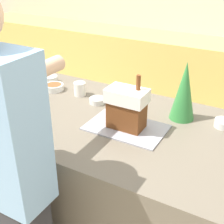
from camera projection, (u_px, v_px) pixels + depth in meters
wall_back at (204, 3)px, 3.46m from camera, size 8.00×0.05×2.60m
back_cabinet_block at (187, 81)px, 3.59m from camera, size 6.00×0.60×0.96m
kitchen_island at (98, 177)px, 2.09m from camera, size 1.79×0.97×0.92m
baking_tray at (126, 127)px, 1.75m from camera, size 0.44×0.29×0.01m
gingerbread_house at (127, 107)px, 1.70m from camera, size 0.22×0.14×0.31m
decorative_tree at (184, 91)px, 1.78m from camera, size 0.15×0.15×0.35m
candy_bowl_center_rear at (30, 95)px, 2.10m from camera, size 0.11×0.11×0.05m
candy_bowl_front_corner at (50, 79)px, 2.35m from camera, size 0.11×0.11×0.05m
candy_bowl_behind_tray at (224, 123)px, 1.76m from camera, size 0.10×0.10×0.04m
candy_bowl_far_left at (35, 74)px, 2.45m from camera, size 0.10×0.10×0.04m
candy_bowl_near_tray_left at (97, 100)px, 2.03m from camera, size 0.10×0.10×0.04m
candy_bowl_near_tray_right at (54, 87)px, 2.22m from camera, size 0.14×0.14×0.04m
mug at (80, 89)px, 2.14m from camera, size 0.08×0.08×0.09m
person at (4, 181)px, 1.39m from camera, size 0.46×0.57×1.73m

